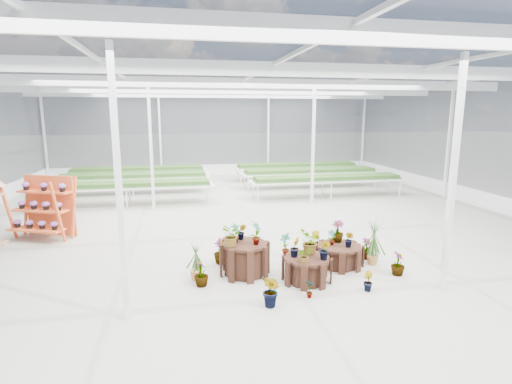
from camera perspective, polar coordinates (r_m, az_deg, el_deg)
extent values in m
plane|color=gray|center=(11.28, -0.03, -6.54)|extent=(24.00, 24.00, 0.00)
cylinder|color=#321911|center=(8.71, -1.61, -9.51)|extent=(1.10, 1.10, 0.71)
cylinder|color=#321911|center=(8.47, 7.26, -10.89)|extent=(1.29, 1.29, 0.52)
cylinder|color=#321911|center=(9.42, 11.78, -8.86)|extent=(1.32, 1.32, 0.48)
imported|color=#29471B|center=(8.57, -2.99, -5.84)|extent=(0.27, 0.23, 0.43)
imported|color=#29471B|center=(8.39, 0.02, -5.86)|extent=(0.31, 0.33, 0.52)
imported|color=#29471B|center=(8.76, -2.06, -5.68)|extent=(0.24, 0.21, 0.36)
imported|color=#29471B|center=(8.29, -3.52, -6.23)|extent=(0.51, 0.54, 0.48)
imported|color=#29471B|center=(8.31, 5.56, -7.82)|extent=(0.28, 0.29, 0.42)
imported|color=#29471B|center=(8.21, 9.82, -8.14)|extent=(0.29, 0.30, 0.43)
imported|color=#29471B|center=(8.48, 7.74, -7.10)|extent=(0.58, 0.61, 0.53)
imported|color=#29471B|center=(8.02, 6.85, -8.97)|extent=(0.37, 0.36, 0.31)
imported|color=#29471B|center=(9.26, 10.75, -6.39)|extent=(0.23, 0.20, 0.37)
imported|color=#29471B|center=(9.19, 13.17, -6.61)|extent=(0.24, 0.26, 0.38)
imported|color=#29471B|center=(9.51, 11.56, -5.51)|extent=(0.40, 0.40, 0.51)
imported|color=#29471B|center=(8.26, -7.83, -11.48)|extent=(0.41, 0.41, 0.52)
imported|color=#29471B|center=(9.37, -5.01, -8.38)|extent=(0.48, 0.48, 0.60)
imported|color=#29471B|center=(7.34, 2.22, -13.98)|extent=(0.40, 0.43, 0.62)
imported|color=#29471B|center=(7.80, 7.70, -13.55)|extent=(0.21, 0.23, 0.36)
imported|color=#29471B|center=(8.31, 15.65, -12.15)|extent=(0.19, 0.23, 0.39)
imported|color=#29471B|center=(9.22, 19.62, -9.60)|extent=(0.40, 0.40, 0.52)
imported|color=#29471B|center=(9.99, 15.47, -7.80)|extent=(0.38, 0.38, 0.50)
imported|color=#29471B|center=(10.25, 8.74, -6.96)|extent=(0.36, 0.34, 0.52)
imported|color=#29471B|center=(9.86, 4.21, -7.48)|extent=(0.33, 0.36, 0.57)
imported|color=#29471B|center=(9.53, -2.38, -7.98)|extent=(0.48, 0.48, 0.61)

